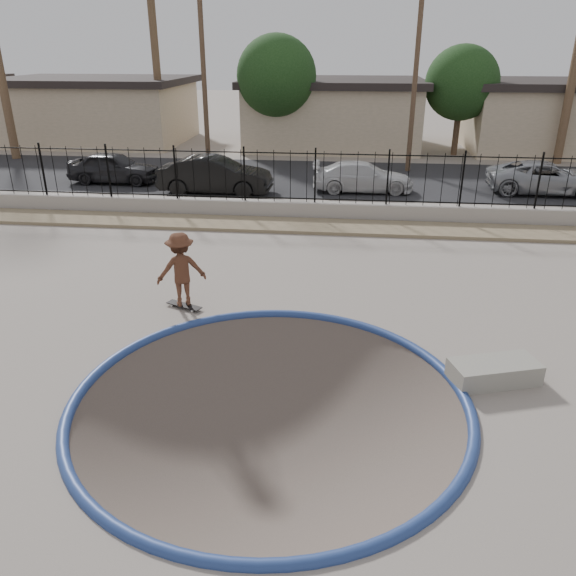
% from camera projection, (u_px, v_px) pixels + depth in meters
% --- Properties ---
extents(ground, '(120.00, 120.00, 2.20)m').
position_uv_depth(ground, '(317.00, 233.00, 22.11)').
color(ground, slate).
rests_on(ground, ground).
extents(bowl_pit, '(6.84, 6.84, 1.80)m').
position_uv_depth(bowl_pit, '(270.00, 400.00, 9.81)').
color(bowl_pit, '#493D38').
rests_on(bowl_pit, ground).
extents(coping_ring, '(7.04, 7.04, 0.20)m').
position_uv_depth(coping_ring, '(270.00, 400.00, 9.81)').
color(coping_ring, navy).
rests_on(coping_ring, ground).
extents(rock_strip, '(42.00, 1.60, 0.11)m').
position_uv_depth(rock_strip, '(312.00, 226.00, 19.09)').
color(rock_strip, '#8D795C').
rests_on(rock_strip, ground).
extents(retaining_wall, '(42.00, 0.45, 0.60)m').
position_uv_depth(retaining_wall, '(315.00, 210.00, 20.00)').
color(retaining_wall, '#9D948A').
rests_on(retaining_wall, ground).
extents(fence, '(40.00, 0.04, 1.80)m').
position_uv_depth(fence, '(315.00, 177.00, 19.52)').
color(fence, black).
rests_on(fence, retaining_wall).
extents(street, '(90.00, 8.00, 0.04)m').
position_uv_depth(street, '(324.00, 178.00, 26.22)').
color(street, black).
rests_on(street, ground).
extents(house_west, '(11.60, 8.60, 3.90)m').
position_uv_depth(house_west, '(97.00, 109.00, 35.64)').
color(house_west, tan).
rests_on(house_west, ground).
extents(house_center, '(10.60, 8.60, 3.90)m').
position_uv_depth(house_center, '(333.00, 112.00, 34.11)').
color(house_center, tan).
rests_on(house_center, ground).
extents(house_east, '(12.60, 8.60, 3.90)m').
position_uv_depth(house_east, '(573.00, 115.00, 32.68)').
color(house_east, tan).
rests_on(house_east, ground).
extents(palm_mid, '(2.30, 2.30, 9.30)m').
position_uv_depth(palm_mid, '(153.00, 26.00, 30.98)').
color(palm_mid, brown).
rests_on(palm_mid, ground).
extents(utility_pole_left, '(1.70, 0.24, 9.00)m').
position_uv_depth(utility_pole_left, '(203.00, 68.00, 26.80)').
color(utility_pole_left, '#473323').
rests_on(utility_pole_left, ground).
extents(utility_pole_mid, '(1.70, 0.24, 9.50)m').
position_uv_depth(utility_pole_mid, '(416.00, 63.00, 25.68)').
color(utility_pole_mid, '#473323').
rests_on(utility_pole_mid, ground).
extents(street_tree_left, '(4.32, 4.32, 6.36)m').
position_uv_depth(street_tree_left, '(277.00, 76.00, 30.34)').
color(street_tree_left, '#473323').
rests_on(street_tree_left, ground).
extents(street_tree_mid, '(3.96, 3.96, 5.83)m').
position_uv_depth(street_tree_mid, '(462.00, 83.00, 30.38)').
color(street_tree_mid, '#473323').
rests_on(street_tree_mid, ground).
extents(skater, '(1.30, 1.05, 1.76)m').
position_uv_depth(skater, '(181.00, 273.00, 12.92)').
color(skater, brown).
rests_on(skater, ground).
extents(skateboard, '(0.93, 0.57, 0.08)m').
position_uv_depth(skateboard, '(184.00, 305.00, 13.24)').
color(skateboard, black).
rests_on(skateboard, ground).
extents(concrete_ledge, '(1.74, 1.15, 0.40)m').
position_uv_depth(concrete_ledge, '(494.00, 372.00, 10.29)').
color(concrete_ledge, gray).
rests_on(concrete_ledge, ground).
extents(car_a, '(4.03, 1.70, 1.36)m').
position_uv_depth(car_a, '(114.00, 167.00, 24.97)').
color(car_a, black).
rests_on(car_a, street).
extents(car_b, '(4.63, 1.67, 1.52)m').
position_uv_depth(car_b, '(215.00, 175.00, 23.07)').
color(car_b, black).
rests_on(car_b, street).
extents(car_c, '(4.26, 1.88, 1.22)m').
position_uv_depth(car_c, '(363.00, 177.00, 23.52)').
color(car_c, silver).
rests_on(car_c, street).
extents(car_d, '(4.76, 2.36, 1.30)m').
position_uv_depth(car_d, '(546.00, 178.00, 23.19)').
color(car_d, '#909398').
rests_on(car_d, street).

